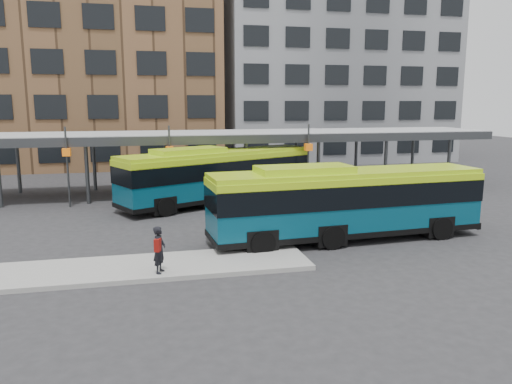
# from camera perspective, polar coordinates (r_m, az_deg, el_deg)

# --- Properties ---
(ground) EXTENTS (120.00, 120.00, 0.00)m
(ground) POSITION_cam_1_polar(r_m,az_deg,el_deg) (22.75, -0.60, -5.59)
(ground) COLOR #28282B
(ground) RESTS_ON ground
(boarding_island) EXTENTS (14.00, 3.00, 0.18)m
(boarding_island) POSITION_cam_1_polar(r_m,az_deg,el_deg) (19.39, -14.88, -8.50)
(boarding_island) COLOR gray
(boarding_island) RESTS_ON ground
(canopy) EXTENTS (40.00, 6.53, 4.80)m
(canopy) POSITION_cam_1_polar(r_m,az_deg,el_deg) (34.64, -5.29, 6.38)
(canopy) COLOR #999B9E
(canopy) RESTS_ON ground
(building_brick) EXTENTS (26.00, 14.00, 22.00)m
(building_brick) POSITION_cam_1_polar(r_m,az_deg,el_deg) (53.87, -19.22, 14.78)
(building_brick) COLOR brown
(building_brick) RESTS_ON ground
(building_grey) EXTENTS (24.00, 14.00, 20.00)m
(building_grey) POSITION_cam_1_polar(r_m,az_deg,el_deg) (57.37, 8.46, 13.91)
(building_grey) COLOR slate
(building_grey) RESTS_ON ground
(bus_front) EXTENTS (12.72, 3.47, 3.47)m
(bus_front) POSITION_cam_1_polar(r_m,az_deg,el_deg) (22.92, 10.20, -0.99)
(bus_front) COLOR #074157
(bus_front) RESTS_ON ground
(bus_rear) EXTENTS (12.76, 8.04, 3.54)m
(bus_rear) POSITION_cam_1_polar(r_m,az_deg,el_deg) (30.95, -4.34, 2.10)
(bus_rear) COLOR #074157
(bus_rear) RESTS_ON ground
(pedestrian) EXTENTS (0.59, 0.72, 1.70)m
(pedestrian) POSITION_cam_1_polar(r_m,az_deg,el_deg) (18.17, -10.99, -6.46)
(pedestrian) COLOR black
(pedestrian) RESTS_ON boarding_island
(bike_rack) EXTENTS (5.73, 1.53, 1.02)m
(bike_rack) POSITION_cam_1_polar(r_m,az_deg,el_deg) (38.33, 15.11, 1.27)
(bike_rack) COLOR slate
(bike_rack) RESTS_ON ground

